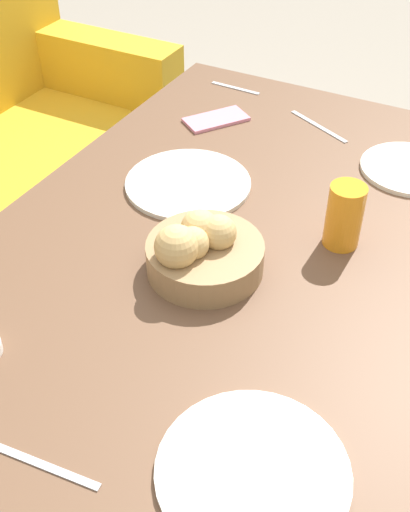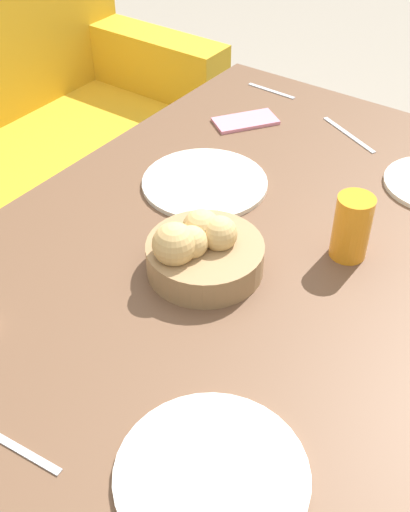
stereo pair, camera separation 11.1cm
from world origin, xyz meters
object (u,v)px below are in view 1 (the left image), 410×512
fork_silver (319,126)px  cell_phone (216,119)px  juice_glass (344,216)px  knife_silver (38,463)px  plate_far_center (188,183)px  plate_near_right (410,169)px  spoon_coffee (235,88)px  plate_near_left (253,472)px  bread_basket (201,251)px

fork_silver → cell_phone: cell_phone is taller
juice_glass → knife_silver: bearing=162.5°
fork_silver → cell_phone: (-0.09, 0.23, 0.00)m
plate_far_center → knife_silver: (-0.66, -0.14, -0.00)m
plate_near_right → cell_phone: plate_near_right is taller
spoon_coffee → cell_phone: size_ratio=0.84×
plate_near_left → spoon_coffee: plate_near_left is taller
plate_near_left → plate_far_center: bearing=36.3°
bread_basket → cell_phone: size_ratio=1.24×
plate_near_left → cell_phone: (0.81, 0.47, -0.00)m
plate_far_center → spoon_coffee: 0.47m
bread_basket → spoon_coffee: (0.68, 0.26, -0.04)m
plate_far_center → cell_phone: (0.27, 0.08, -0.00)m
plate_near_left → cell_phone: plate_near_left is taller
plate_near_right → fork_silver: (0.09, 0.24, -0.00)m
plate_near_right → knife_silver: (-0.93, 0.25, -0.00)m
plate_near_left → cell_phone: 0.94m
plate_near_right → spoon_coffee: 0.54m
plate_near_right → plate_near_left: bearing=-179.7°
juice_glass → fork_silver: juice_glass is taller
juice_glass → cell_phone: 0.52m
fork_silver → knife_silver: same height
knife_silver → plate_far_center: bearing=12.3°
fork_silver → spoon_coffee: same height
bread_basket → plate_far_center: bread_basket is taller
bread_basket → spoon_coffee: size_ratio=1.48×
fork_silver → plate_far_center: bearing=157.3°
plate_far_center → spoon_coffee: plate_far_center is taller
plate_near_right → fork_silver: size_ratio=1.24×
juice_glass → fork_silver: (0.40, 0.19, -0.06)m
plate_near_left → plate_near_right: 0.81m
bread_basket → plate_near_right: size_ratio=0.97×
bread_basket → cell_phone: bread_basket is taller
plate_far_center → juice_glass: size_ratio=2.12×
bread_basket → plate_near_left: size_ratio=0.81×
bread_basket → knife_silver: bearing=179.0°
juice_glass → spoon_coffee: (0.49, 0.45, -0.06)m
plate_near_left → fork_silver: 0.94m
plate_near_left → plate_far_center: (0.54, 0.40, 0.00)m
bread_basket → knife_silver: (-0.44, 0.01, -0.04)m
fork_silver → cell_phone: 0.25m
plate_near_right → plate_far_center: bearing=124.8°
plate_near_left → juice_glass: bearing=6.3°
plate_near_left → cell_phone: bearing=30.1°
fork_silver → bread_basket: bearing=179.9°
plate_far_center → knife_silver: bearing=-167.7°
bread_basket → plate_near_right: bread_basket is taller
juice_glass → knife_silver: size_ratio=0.67×
knife_silver → cell_phone: size_ratio=1.12×
plate_near_left → juice_glass: (0.51, 0.06, 0.06)m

